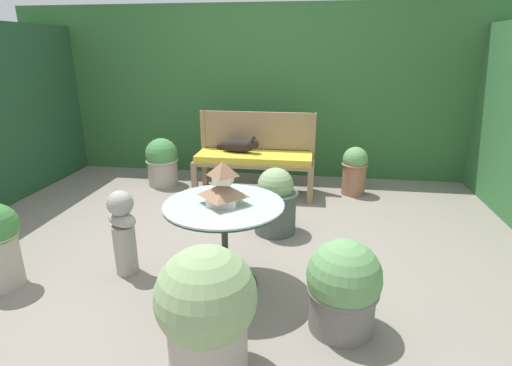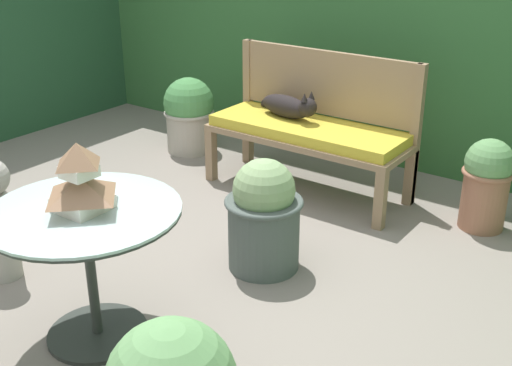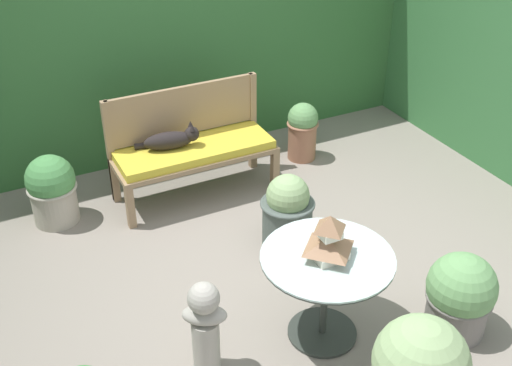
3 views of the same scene
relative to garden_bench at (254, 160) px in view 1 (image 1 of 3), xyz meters
The scene contains 13 objects.
ground 1.30m from the garden_bench, 90.29° to the right, with size 30.00×30.00×0.00m, color gray.
foliage_hedge_back 1.31m from the garden_bench, 90.31° to the left, with size 6.40×0.75×2.10m, color #336633.
garden_bench is the anchor object (origin of this frame).
bench_backrest 0.33m from the garden_bench, 90.00° to the left, with size 1.33×0.06×0.90m.
cat 0.23m from the garden_bench, 165.57° to the left, with size 0.51×0.24×0.20m.
patio_table 1.89m from the garden_bench, 87.35° to the right, with size 0.80×0.80×0.62m.
pagoda_birdhouse 1.91m from the garden_bench, 87.35° to the right, with size 0.26×0.26×0.29m.
garden_bust 1.94m from the garden_bench, 110.35° to the right, with size 0.30×0.26×0.64m.
potted_plant_hedge_corner 2.67m from the garden_bench, 86.30° to the right, with size 0.50×0.50×0.70m.
potted_plant_table_near 1.16m from the garden_bench, behind, with size 0.39×0.39×0.57m.
potted_plant_bench_left 1.13m from the garden_bench, ahead, with size 0.29×0.29×0.55m.
potted_plant_patio_mid 1.03m from the garden_bench, 70.74° to the right, with size 0.41×0.41×0.60m.
potted_plant_table_far 2.38m from the garden_bench, 68.81° to the right, with size 0.43×0.43×0.56m.
Camera 1 is at (0.66, -3.02, 1.58)m, focal length 28.00 mm.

